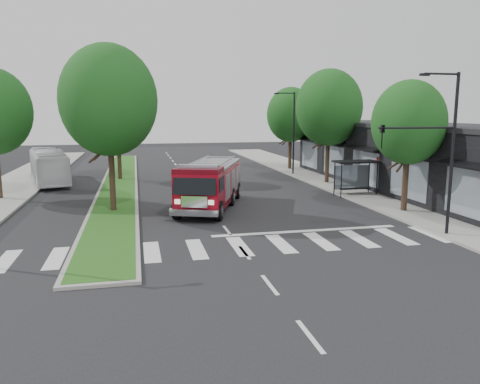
% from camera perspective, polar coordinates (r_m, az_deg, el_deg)
% --- Properties ---
extents(ground, '(140.00, 140.00, 0.00)m').
position_cam_1_polar(ground, '(24.59, -1.58, -4.72)').
color(ground, black).
rests_on(ground, ground).
extents(sidewalk_right, '(5.00, 80.00, 0.15)m').
position_cam_1_polar(sidewalk_right, '(37.96, 14.25, 0.25)').
color(sidewalk_right, gray).
rests_on(sidewalk_right, ground).
extents(median, '(3.00, 50.00, 0.15)m').
position_cam_1_polar(median, '(41.85, -14.47, 1.11)').
color(median, gray).
rests_on(median, ground).
extents(storefront_row, '(8.00, 30.00, 5.00)m').
position_cam_1_polar(storefront_row, '(39.89, 20.19, 3.91)').
color(storefront_row, black).
rests_on(storefront_row, ground).
extents(bus_shelter, '(3.20, 1.60, 2.61)m').
position_cam_1_polar(bus_shelter, '(35.47, 13.85, 2.82)').
color(bus_shelter, black).
rests_on(bus_shelter, ground).
extents(tree_right_near, '(4.40, 4.40, 8.05)m').
position_cam_1_polar(tree_right_near, '(30.02, 19.88, 7.96)').
color(tree_right_near, black).
rests_on(tree_right_near, ground).
extents(tree_right_mid, '(5.60, 5.60, 9.72)m').
position_cam_1_polar(tree_right_mid, '(40.67, 10.79, 10.07)').
color(tree_right_mid, black).
rests_on(tree_right_mid, ground).
extents(tree_right_far, '(5.00, 5.00, 8.73)m').
position_cam_1_polar(tree_right_far, '(50.02, 6.18, 9.35)').
color(tree_right_far, black).
rests_on(tree_right_far, ground).
extents(tree_median_near, '(5.80, 5.80, 10.16)m').
position_cam_1_polar(tree_median_near, '(29.42, -15.73, 10.69)').
color(tree_median_near, black).
rests_on(tree_median_near, ground).
extents(tree_median_far, '(5.60, 5.60, 9.72)m').
position_cam_1_polar(tree_median_far, '(43.41, -14.76, 9.89)').
color(tree_median_far, black).
rests_on(tree_median_far, ground).
extents(streetlight_right_near, '(4.08, 0.22, 8.00)m').
position_cam_1_polar(streetlight_right_near, '(24.44, 22.90, 5.52)').
color(streetlight_right_near, black).
rests_on(streetlight_right_near, ground).
extents(streetlight_right_far, '(2.11, 0.20, 8.00)m').
position_cam_1_polar(streetlight_right_far, '(45.89, 6.39, 7.61)').
color(streetlight_right_far, black).
rests_on(streetlight_right_far, ground).
extents(fire_engine, '(5.75, 9.51, 3.17)m').
position_cam_1_polar(fire_engine, '(30.14, -3.66, 0.90)').
color(fire_engine, '#55040D').
rests_on(fire_engine, ground).
extents(city_bus, '(4.95, 10.86, 2.95)m').
position_cam_1_polar(city_bus, '(44.10, -22.30, 2.94)').
color(city_bus, silver).
rests_on(city_bus, ground).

